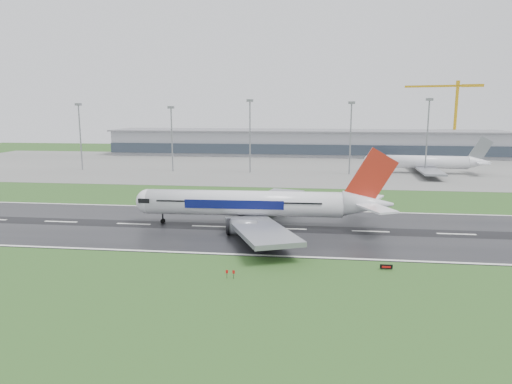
# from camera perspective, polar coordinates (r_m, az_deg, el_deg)

# --- Properties ---
(ground) EXTENTS (520.00, 520.00, 0.00)m
(ground) POSITION_cam_1_polar(r_m,az_deg,el_deg) (116.49, 3.97, -4.54)
(ground) COLOR #244A1B
(ground) RESTS_ON ground
(runway) EXTENTS (400.00, 45.00, 0.10)m
(runway) POSITION_cam_1_polar(r_m,az_deg,el_deg) (116.47, 3.97, -4.52)
(runway) COLOR black
(runway) RESTS_ON ground
(apron) EXTENTS (400.00, 130.00, 0.08)m
(apron) POSITION_cam_1_polar(r_m,az_deg,el_deg) (239.40, 5.60, 3.11)
(apron) COLOR slate
(apron) RESTS_ON ground
(terminal) EXTENTS (240.00, 36.00, 15.00)m
(terminal) POSITION_cam_1_polar(r_m,az_deg,el_deg) (298.36, 5.93, 5.95)
(terminal) COLOR gray
(terminal) RESTS_ON ground
(main_airliner) EXTENTS (66.97, 63.95, 19.25)m
(main_airliner) POSITION_cam_1_polar(r_m,az_deg,el_deg) (117.49, 0.73, 0.47)
(main_airliner) COLOR silver
(main_airliner) RESTS_ON runway
(parked_airliner) EXTENTS (59.03, 55.31, 16.59)m
(parked_airliner) POSITION_cam_1_polar(r_m,az_deg,el_deg) (226.32, 19.84, 4.26)
(parked_airliner) COLOR silver
(parked_airliner) RESTS_ON apron
(tower_crane) EXTENTS (45.64, 15.68, 46.07)m
(tower_crane) POSITION_cam_1_polar(r_m,az_deg,el_deg) (324.96, 23.16, 8.29)
(tower_crane) COLOR gold
(tower_crane) RESTS_ON ground
(runway_sign) EXTENTS (2.30, 0.30, 1.04)m
(runway_sign) POSITION_cam_1_polar(r_m,az_deg,el_deg) (91.12, 15.61, -8.83)
(runway_sign) COLOR black
(runway_sign) RESTS_ON ground
(floodmast_0) EXTENTS (0.64, 0.64, 30.57)m
(floodmast_0) POSITION_cam_1_polar(r_m,az_deg,el_deg) (240.13, -20.64, 6.18)
(floodmast_0) COLOR gray
(floodmast_0) RESTS_ON ground
(floodmast_1) EXTENTS (0.64, 0.64, 29.19)m
(floodmast_1) POSITION_cam_1_polar(r_m,az_deg,el_deg) (222.94, -10.22, 6.23)
(floodmast_1) COLOR gray
(floodmast_1) RESTS_ON ground
(floodmast_2) EXTENTS (0.64, 0.64, 32.21)m
(floodmast_2) POSITION_cam_1_polar(r_m,az_deg,el_deg) (214.87, -0.74, 6.64)
(floodmast_2) COLOR gray
(floodmast_2) RESTS_ON ground
(floodmast_3) EXTENTS (0.64, 0.64, 31.19)m
(floodmast_3) POSITION_cam_1_polar(r_m,az_deg,el_deg) (213.57, 11.44, 6.28)
(floodmast_3) COLOR gray
(floodmast_3) RESTS_ON ground
(floodmast_4) EXTENTS (0.64, 0.64, 32.56)m
(floodmast_4) POSITION_cam_1_polar(r_m,az_deg,el_deg) (218.52, 20.15, 6.13)
(floodmast_4) COLOR gray
(floodmast_4) RESTS_ON ground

